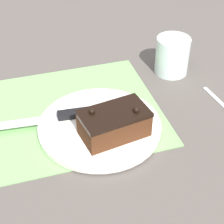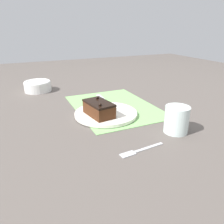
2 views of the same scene
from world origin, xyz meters
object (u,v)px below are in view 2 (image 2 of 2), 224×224
chocolate_cake (99,109)px  dessert_fork (139,150)px  cake_plate (106,113)px  serving_knife (108,103)px  small_bowl (38,86)px  drinking_glass (177,120)px

chocolate_cake → dessert_fork: size_ratio=0.94×
cake_plate → serving_knife: size_ratio=1.13×
small_bowl → serving_knife: bearing=31.6°
cake_plate → small_bowl: size_ratio=1.76×
drinking_glass → dessert_fork: 0.19m
serving_knife → small_bowl: bearing=126.1°
serving_knife → drinking_glass: size_ratio=2.43×
serving_knife → dessert_fork: serving_knife is taller
small_bowl → drinking_glass: bearing=27.3°
cake_plate → drinking_glass: bearing=35.2°
serving_knife → drinking_glass: drinking_glass is taller
small_bowl → dessert_fork: bearing=13.9°
cake_plate → drinking_glass: 0.29m
chocolate_cake → serving_knife: bearing=141.6°
drinking_glass → small_bowl: 0.81m
drinking_glass → dessert_fork: (0.06, -0.18, -0.04)m
serving_knife → cake_plate: bearing=-113.1°
cake_plate → dessert_fork: (0.29, -0.02, -0.01)m
dessert_fork → cake_plate: bearing=-8.5°
cake_plate → small_bowl: small_bowl is taller
serving_knife → chocolate_cake: bearing=-124.0°
cake_plate → chocolate_cake: bearing=-62.7°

